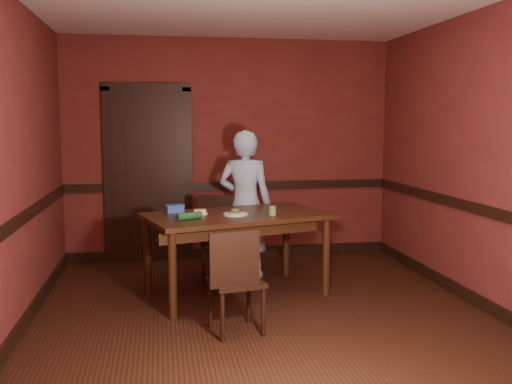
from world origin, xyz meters
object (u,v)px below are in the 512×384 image
object	(u,v)px
person	(245,204)
cheese_saucer	(200,212)
sandwich_plate	(236,213)
chair_near	(236,280)
chair_far	(223,238)
dining_table	(236,254)
food_tub	(174,209)
sauce_jar	(272,210)

from	to	relation	value
person	cheese_saucer	size ratio (longest dim) A/B	10.55
person	sandwich_plate	world-z (taller)	person
chair_near	cheese_saucer	world-z (taller)	chair_near
chair_far	person	xyz separation A→B (m)	(0.26, 0.10, 0.35)
chair_far	chair_near	bearing A→B (deg)	-77.03
dining_table	cheese_saucer	xyz separation A→B (m)	(-0.35, 0.02, 0.42)
chair_near	cheese_saucer	size ratio (longest dim) A/B	5.64
dining_table	sandwich_plate	xyz separation A→B (m)	(-0.02, -0.08, 0.42)
sandwich_plate	food_tub	distance (m)	0.63
chair_near	person	xyz separation A→B (m)	(0.33, 1.68, 0.37)
dining_table	food_tub	bearing A→B (deg)	146.40
chair_far	sauce_jar	xyz separation A→B (m)	(0.40, -0.73, 0.40)
person	food_tub	bearing A→B (deg)	53.47
food_tub	cheese_saucer	bearing A→B (deg)	-49.98
sandwich_plate	food_tub	xyz separation A→B (m)	(-0.57, 0.26, 0.02)
chair_far	cheese_saucer	xyz separation A→B (m)	(-0.28, -0.56, 0.38)
cheese_saucer	food_tub	world-z (taller)	food_tub
dining_table	sandwich_plate	world-z (taller)	sandwich_plate
chair_far	chair_near	size ratio (longest dim) A/B	1.04
chair_near	food_tub	world-z (taller)	food_tub
dining_table	chair_near	distance (m)	1.01
dining_table	chair_far	xyz separation A→B (m)	(-0.07, 0.58, 0.05)
dining_table	food_tub	xyz separation A→B (m)	(-0.59, 0.18, 0.44)
dining_table	sauce_jar	world-z (taller)	sauce_jar
chair_near	person	world-z (taller)	person
dining_table	chair_far	size ratio (longest dim) A/B	1.92
cheese_saucer	food_tub	size ratio (longest dim) A/B	0.75
sandwich_plate	person	bearing A→B (deg)	74.88
chair_near	person	size ratio (longest dim) A/B	0.53
person	sauce_jar	size ratio (longest dim) A/B	17.35
sauce_jar	chair_far	bearing A→B (deg)	118.52
person	sandwich_plate	distance (m)	0.79
chair_near	cheese_saucer	xyz separation A→B (m)	(-0.21, 1.02, 0.39)
sandwich_plate	chair_near	bearing A→B (deg)	-97.61
person	cheese_saucer	world-z (taller)	person
sauce_jar	cheese_saucer	bearing A→B (deg)	166.18
chair_near	sandwich_plate	world-z (taller)	sandwich_plate
chair_near	food_tub	size ratio (longest dim) A/B	4.23
chair_near	sandwich_plate	distance (m)	1.01
chair_near	sandwich_plate	bearing A→B (deg)	-108.65
chair_far	sandwich_plate	size ratio (longest dim) A/B	3.79
sauce_jar	cheese_saucer	world-z (taller)	sauce_jar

